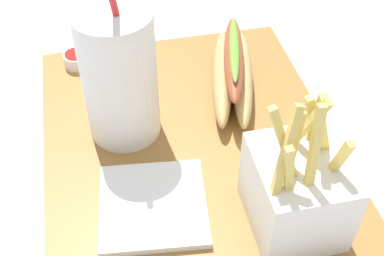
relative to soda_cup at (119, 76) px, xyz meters
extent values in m
cube|color=silver|center=(0.05, 0.07, -0.11)|extent=(2.40, 2.40, 0.02)
cube|color=olive|center=(0.05, 0.07, -0.09)|extent=(0.43, 0.33, 0.02)
cylinder|color=white|center=(0.00, 0.00, -0.01)|extent=(0.08, 0.08, 0.15)
cylinder|color=white|center=(0.00, 0.00, 0.07)|extent=(0.08, 0.08, 0.01)
cube|color=white|center=(0.17, 0.15, -0.04)|extent=(0.10, 0.08, 0.09)
cube|color=#E5C660|center=(0.14, 0.16, 0.00)|extent=(0.02, 0.02, 0.06)
cube|color=#E5C660|center=(0.16, 0.17, 0.02)|extent=(0.03, 0.03, 0.08)
cube|color=#E5C660|center=(0.18, 0.12, 0.04)|extent=(0.03, 0.03, 0.09)
cube|color=#E5C660|center=(0.16, 0.13, 0.03)|extent=(0.02, 0.02, 0.07)
cube|color=#E5C660|center=(0.15, 0.15, 0.03)|extent=(0.03, 0.03, 0.08)
cube|color=#E5C660|center=(0.19, 0.12, 0.02)|extent=(0.01, 0.01, 0.07)
cube|color=#E5C660|center=(0.17, 0.12, 0.04)|extent=(0.02, 0.03, 0.09)
cube|color=#E5C660|center=(0.13, 0.17, 0.03)|extent=(0.04, 0.02, 0.07)
cube|color=#E5C660|center=(0.18, 0.14, 0.04)|extent=(0.02, 0.01, 0.09)
cube|color=#E5C660|center=(0.18, 0.17, 0.02)|extent=(0.02, 0.01, 0.06)
cube|color=#E5C660|center=(0.14, 0.16, 0.03)|extent=(0.01, 0.02, 0.07)
ellipsoid|color=tan|center=(-0.05, 0.13, -0.06)|extent=(0.18, 0.07, 0.04)
ellipsoid|color=tan|center=(-0.04, 0.15, -0.06)|extent=(0.18, 0.07, 0.04)
ellipsoid|color=#994728|center=(-0.04, 0.14, -0.03)|extent=(0.17, 0.07, 0.02)
ellipsoid|color=#6B9E33|center=(-0.04, 0.14, -0.02)|extent=(0.13, 0.04, 0.01)
cylinder|color=white|center=(0.08, 0.20, -0.07)|extent=(0.04, 0.04, 0.02)
cylinder|color=#B2140F|center=(0.08, 0.20, -0.06)|extent=(0.03, 0.03, 0.01)
cylinder|color=white|center=(-0.14, -0.05, -0.07)|extent=(0.03, 0.03, 0.02)
cylinder|color=#B2140F|center=(-0.14, -0.05, -0.06)|extent=(0.03, 0.03, 0.01)
cube|color=white|center=(0.12, 0.01, -0.08)|extent=(0.12, 0.12, 0.01)
camera|label=1|loc=(0.44, -0.01, 0.35)|focal=47.62mm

